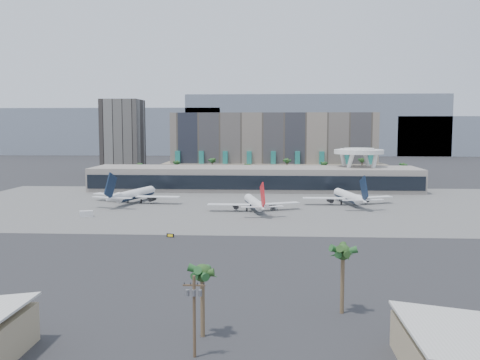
# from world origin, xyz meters

# --- Properties ---
(ground) EXTENTS (900.00, 900.00, 0.00)m
(ground) POSITION_xyz_m (0.00, 0.00, 0.00)
(ground) COLOR #232326
(ground) RESTS_ON ground
(apron_pad) EXTENTS (260.00, 130.00, 0.06)m
(apron_pad) POSITION_xyz_m (0.00, 55.00, 0.03)
(apron_pad) COLOR #5B5B59
(apron_pad) RESTS_ON ground
(mountain_ridge) EXTENTS (680.00, 60.00, 70.00)m
(mountain_ridge) POSITION_xyz_m (27.88, 470.00, 29.89)
(mountain_ridge) COLOR gray
(mountain_ridge) RESTS_ON ground
(hotel) EXTENTS (140.00, 30.00, 42.00)m
(hotel) POSITION_xyz_m (10.00, 174.41, 16.81)
(hotel) COLOR gray
(hotel) RESTS_ON ground
(office_tower) EXTENTS (30.00, 30.00, 52.00)m
(office_tower) POSITION_xyz_m (-95.00, 200.00, 22.94)
(office_tower) COLOR black
(office_tower) RESTS_ON ground
(terminal) EXTENTS (170.00, 32.50, 14.50)m
(terminal) POSITION_xyz_m (0.00, 109.84, 6.52)
(terminal) COLOR #9E948A
(terminal) RESTS_ON ground
(saucer_structure) EXTENTS (26.00, 26.00, 21.89)m
(saucer_structure) POSITION_xyz_m (55.00, 116.00, 18.45)
(saucer_structure) COLOR white
(saucer_structure) RESTS_ON ground
(palm_row) EXTENTS (157.80, 2.80, 13.10)m
(palm_row) POSITION_xyz_m (7.00, 145.00, 10.50)
(palm_row) COLOR brown
(palm_row) RESTS_ON ground
(utility_pole) EXTENTS (3.20, 0.85, 12.00)m
(utility_pole) POSITION_xyz_m (-2.00, -96.09, 7.14)
(utility_pole) COLOR #4C3826
(utility_pole) RESTS_ON ground
(airliner_left) EXTENTS (40.86, 42.38, 14.94)m
(airliner_left) POSITION_xyz_m (-51.05, 58.03, 3.77)
(airliner_left) COLOR white
(airliner_left) RESTS_ON ground
(airliner_centre) EXTENTS (36.45, 37.89, 13.24)m
(airliner_centre) POSITION_xyz_m (2.36, 38.40, 3.34)
(airliner_centre) COLOR white
(airliner_centre) RESTS_ON ground
(airliner_right) EXTENTS (38.99, 40.51, 14.11)m
(airliner_right) POSITION_xyz_m (41.94, 57.95, 3.56)
(airliner_right) COLOR white
(airliner_right) RESTS_ON ground
(service_vehicle_a) EXTENTS (5.24, 3.82, 2.31)m
(service_vehicle_a) POSITION_xyz_m (-59.11, 21.13, 1.16)
(service_vehicle_a) COLOR silver
(service_vehicle_a) RESTS_ON ground
(service_vehicle_b) EXTENTS (4.42, 3.54, 1.99)m
(service_vehicle_b) POSITION_xyz_m (9.17, 43.94, 0.99)
(service_vehicle_b) COLOR silver
(service_vehicle_b) RESTS_ON ground
(taxiway_sign) EXTENTS (2.38, 0.99, 1.08)m
(taxiway_sign) POSITION_xyz_m (-21.36, -12.96, 0.54)
(taxiway_sign) COLOR black
(taxiway_sign) RESTS_ON ground
(near_palm_a) EXTENTS (6.00, 6.00, 11.70)m
(near_palm_a) POSITION_xyz_m (-1.80, -88.37, 8.87)
(near_palm_a) COLOR brown
(near_palm_a) RESTS_ON ground
(near_palm_b) EXTENTS (6.00, 6.00, 12.48)m
(near_palm_b) POSITION_xyz_m (21.56, -76.35, 9.64)
(near_palm_b) COLOR brown
(near_palm_b) RESTS_ON ground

